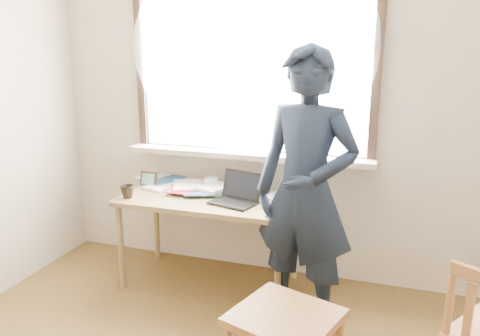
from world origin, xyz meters
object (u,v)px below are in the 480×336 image
(laptop, at_px, (237,195))
(mug_white, at_px, (211,183))
(person, at_px, (306,193))
(mug_dark, at_px, (127,192))
(desk, at_px, (209,207))
(work_chair, at_px, (285,327))

(laptop, height_order, mug_white, laptop)
(laptop, bearing_deg, person, -26.96)
(mug_white, distance_m, person, 0.97)
(laptop, bearing_deg, mug_dark, -169.00)
(desk, xyz_separation_m, work_chair, (0.79, -1.00, -0.20))
(desk, xyz_separation_m, mug_dark, (-0.54, -0.19, 0.11))
(desk, relative_size, work_chair, 2.15)
(person, bearing_deg, mug_dark, -171.90)
(mug_dark, height_order, work_chair, mug_dark)
(mug_white, distance_m, mug_dark, 0.62)
(mug_white, height_order, person, person)
(person, bearing_deg, mug_white, 160.80)
(desk, xyz_separation_m, mug_white, (-0.07, 0.21, 0.11))
(desk, distance_m, mug_dark, 0.59)
(desk, xyz_separation_m, person, (0.74, -0.30, 0.27))
(work_chair, height_order, person, person)
(mug_white, relative_size, work_chair, 0.19)
(laptop, xyz_separation_m, mug_white, (-0.29, 0.25, -0.01))
(desk, bearing_deg, laptop, -9.45)
(work_chair, bearing_deg, desk, 128.16)
(mug_white, relative_size, mug_dark, 1.14)
(laptop, distance_m, work_chair, 1.16)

